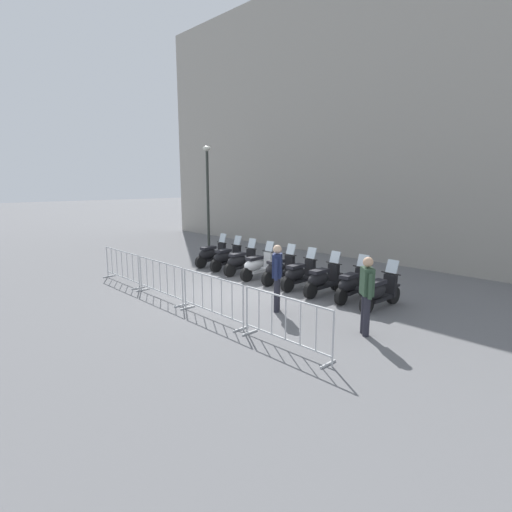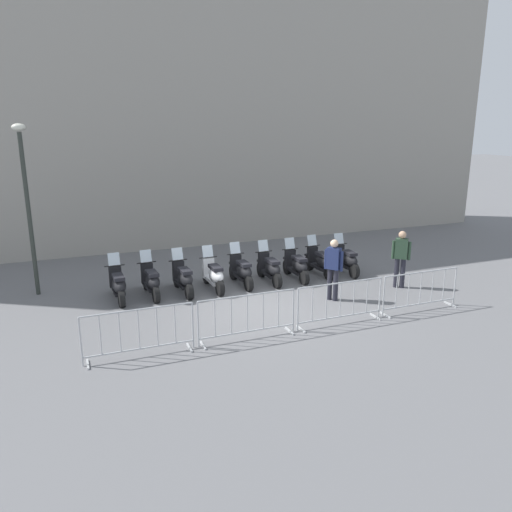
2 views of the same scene
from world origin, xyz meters
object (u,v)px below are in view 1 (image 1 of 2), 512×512
object	(u,v)px
barrier_segment_2	(212,297)
officer_near_row_end	(367,291)
motorcycle_2	(241,262)
officer_mid_plaza	(277,274)
motorcycle_5	(299,275)
motorcycle_8	(379,292)
motorcycle_0	(212,255)
barrier_segment_3	(286,323)
motorcycle_4	(279,270)
motorcycle_3	(258,266)
barrier_segment_1	(160,280)
motorcycle_6	(323,280)
motorcycle_1	(227,258)
street_lamp	(208,188)
motorcycle_7	(352,285)
barrier_segment_0	(122,267)

from	to	relation	value
barrier_segment_2	officer_near_row_end	xyz separation A→B (m)	(2.97, 2.04, 0.45)
motorcycle_2	barrier_segment_2	distance (m)	4.70
barrier_segment_2	officer_mid_plaza	xyz separation A→B (m)	(0.57, 1.61, 0.45)
motorcycle_5	officer_mid_plaza	bearing A→B (deg)	-59.25
motorcycle_8	officer_mid_plaza	world-z (taller)	officer_mid_plaza
motorcycle_0	motorcycle_8	xyz separation A→B (m)	(7.23, 0.53, 0.00)
motorcycle_2	barrier_segment_3	xyz separation A→B (m)	(5.71, -3.14, 0.07)
motorcycle_4	motorcycle_2	bearing A→B (deg)	-172.83
motorcycle_4	officer_near_row_end	distance (m)	4.76
motorcycle_2	motorcycle_3	world-z (taller)	same
motorcycle_0	barrier_segment_1	distance (m)	4.41
motorcycle_8	barrier_segment_1	size ratio (longest dim) A/B	0.74
motorcycle_6	barrier_segment_3	distance (m)	4.02
motorcycle_1	barrier_segment_1	distance (m)	3.99
street_lamp	motorcycle_7	bearing A→B (deg)	-4.67
barrier_segment_3	officer_mid_plaza	distance (m)	2.36
motorcycle_0	motorcycle_7	distance (m)	6.35
motorcycle_3	motorcycle_4	size ratio (longest dim) A/B	1.00
motorcycle_5	motorcycle_0	bearing A→B (deg)	-176.17
motorcycle_0	motorcycle_4	world-z (taller)	same
motorcycle_1	motorcycle_3	xyz separation A→B (m)	(1.82, 0.04, 0.00)
motorcycle_6	officer_near_row_end	bearing A→B (deg)	-30.88
motorcycle_0	motorcycle_1	bearing A→B (deg)	5.20
motorcycle_5	motorcycle_7	xyz separation A→B (m)	(1.80, 0.26, 0.00)
motorcycle_0	motorcycle_4	size ratio (longest dim) A/B	1.00
officer_near_row_end	officer_mid_plaza	bearing A→B (deg)	-169.87
motorcycle_3	motorcycle_2	bearing A→B (deg)	-176.42
motorcycle_0	motorcycle_6	xyz separation A→B (m)	(5.43, 0.36, 0.00)
motorcycle_2	barrier_segment_3	size ratio (longest dim) A/B	0.74
motorcycle_2	barrier_segment_2	bearing A→B (deg)	-45.24
barrier_segment_0	barrier_segment_3	world-z (taller)	same
motorcycle_4	officer_mid_plaza	xyz separation A→B (m)	(2.08, -1.96, 0.53)
officer_mid_plaza	motorcycle_8	bearing A→B (deg)	54.97
barrier_segment_3	barrier_segment_0	bearing A→B (deg)	-175.21
motorcycle_8	motorcycle_4	bearing A→B (deg)	-176.24
motorcycle_4	barrier_segment_0	world-z (taller)	motorcycle_4
motorcycle_8	street_lamp	size ratio (longest dim) A/B	0.36
barrier_segment_0	street_lamp	size ratio (longest dim) A/B	0.49
barrier_segment_0	barrier_segment_3	bearing A→B (deg)	4.79
street_lamp	officer_mid_plaza	size ratio (longest dim) A/B	2.76
motorcycle_1	motorcycle_8	size ratio (longest dim) A/B	1.00
motorcycle_7	barrier_segment_2	size ratio (longest dim) A/B	0.74
barrier_segment_2	motorcycle_8	bearing A→B (deg)	60.99
motorcycle_1	motorcycle_6	bearing A→B (deg)	3.49
motorcycle_0	barrier_segment_1	xyz separation A→B (m)	(2.72, -3.47, 0.07)
motorcycle_5	officer_near_row_end	bearing A→B (deg)	-23.32
motorcycle_8	barrier_segment_3	size ratio (longest dim) A/B	0.74
barrier_segment_1	barrier_segment_2	size ratio (longest dim) A/B	1.00
motorcycle_6	barrier_segment_3	size ratio (longest dim) A/B	0.74
street_lamp	officer_mid_plaza	distance (m)	8.67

